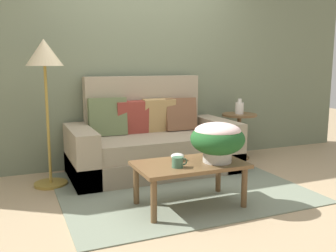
% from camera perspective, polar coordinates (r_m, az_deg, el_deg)
% --- Properties ---
extents(ground_plane, '(14.00, 14.00, 0.00)m').
position_cam_1_polar(ground_plane, '(3.92, 1.82, -9.55)').
color(ground_plane, tan).
extents(wall_back, '(6.40, 0.12, 2.66)m').
position_cam_1_polar(wall_back, '(4.85, -4.28, 10.09)').
color(wall_back, slate).
rests_on(wall_back, ground).
extents(area_rug, '(2.40, 1.99, 0.01)m').
position_cam_1_polar(area_rug, '(3.97, 1.47, -9.24)').
color(area_rug, gray).
rests_on(area_rug, ground).
extents(couch, '(1.95, 0.94, 1.13)m').
position_cam_1_polar(couch, '(4.47, -2.51, -2.69)').
color(couch, gray).
rests_on(couch, ground).
extents(coffee_table, '(0.97, 0.56, 0.41)m').
position_cam_1_polar(coffee_table, '(3.37, 3.33, -6.51)').
color(coffee_table, brown).
rests_on(coffee_table, ground).
extents(side_table, '(0.46, 0.46, 0.61)m').
position_cam_1_polar(side_table, '(5.13, 10.75, -0.27)').
color(side_table, brown).
rests_on(side_table, ground).
extents(floor_lamp, '(0.37, 0.37, 1.52)m').
position_cam_1_polar(floor_lamp, '(4.03, -18.23, 8.59)').
color(floor_lamp, olive).
rests_on(floor_lamp, ground).
extents(potted_plant, '(0.49, 0.49, 0.36)m').
position_cam_1_polar(potted_plant, '(3.36, 7.55, -1.86)').
color(potted_plant, '#B7B2A8').
rests_on(potted_plant, coffee_table).
extents(coffee_mug, '(0.14, 0.10, 0.09)m').
position_cam_1_polar(coffee_mug, '(3.20, 1.50, -5.53)').
color(coffee_mug, '#3D664C').
rests_on(coffee_mug, coffee_table).
extents(snack_bowl, '(0.13, 0.13, 0.07)m').
position_cam_1_polar(snack_bowl, '(3.43, 1.47, -4.65)').
color(snack_bowl, silver).
rests_on(snack_bowl, coffee_table).
extents(table_vase, '(0.11, 0.11, 0.20)m').
position_cam_1_polar(table_vase, '(5.08, 10.81, 2.74)').
color(table_vase, silver).
rests_on(table_vase, side_table).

